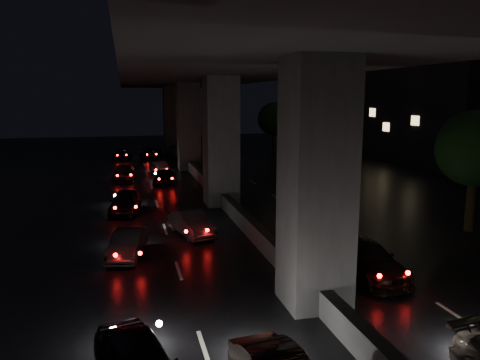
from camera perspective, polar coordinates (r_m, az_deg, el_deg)
name	(u,v)px	position (r m, az deg, el deg)	size (l,w,h in m)	color
ground	(240,224)	(25.19, 0.03, -5.42)	(120.00, 120.00, 0.00)	black
viaduct	(220,70)	(29.19, -2.40, 13.24)	(12.00, 80.00, 10.50)	#323234
median_barrier	(221,197)	(29.83, -2.29, -2.13)	(0.45, 70.00, 0.85)	#323234
building_right_far	(443,89)	(54.56, 23.47, 10.09)	(12.00, 22.00, 15.00)	black
tree_b	(475,149)	(25.95, 26.74, 3.40)	(3.80, 3.80, 6.12)	black
tree_c	(335,128)	(39.43, 11.48, 6.21)	(3.80, 3.80, 6.12)	black
tree_d	(274,119)	(54.30, 4.20, 7.40)	(3.80, 3.80, 6.12)	black
streetlight_far	(307,108)	(44.84, 8.19, 8.63)	(2.52, 0.44, 9.00)	#2D2D33
car_3	(365,259)	(18.69, 15.01, -9.28)	(1.83, 4.50, 1.31)	black
car_4	(128,244)	(20.67, -13.55, -7.59)	(1.19, 3.42, 1.13)	black
car_5	(191,223)	(23.31, -5.95, -5.27)	(1.24, 3.55, 1.17)	black
car_6	(125,202)	(28.29, -13.81, -2.60)	(1.57, 3.89, 1.33)	black
car_7	(124,173)	(39.30, -13.94, 0.84)	(1.72, 4.24, 1.23)	black
car_8	(164,176)	(37.13, -9.29, 0.43)	(1.37, 3.41, 1.16)	black
car_9	(160,168)	(41.80, -9.74, 1.46)	(1.18, 3.37, 1.11)	#4B4641
car_10	(151,154)	(52.47, -10.81, 3.19)	(1.91, 4.14, 1.15)	black
car_11	(122,154)	(52.76, -14.19, 3.07)	(1.83, 3.98, 1.10)	black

